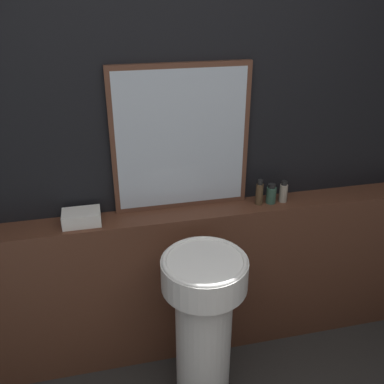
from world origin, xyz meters
TOP-DOWN VIEW (x-y plane):
  - wall_back at (0.00, 1.70)m, footprint 8.00×0.06m
  - vanity_counter at (0.00, 1.57)m, footprint 2.83×0.19m
  - pedestal_sink at (0.00, 1.20)m, footprint 0.41×0.41m
  - mirror at (-0.01, 1.65)m, footprint 0.71×0.03m
  - towel_stack at (-0.54, 1.57)m, footprint 0.19×0.13m
  - shampoo_bottle at (0.40, 1.57)m, footprint 0.04×0.04m
  - conditioner_bottle at (0.47, 1.57)m, footprint 0.05×0.05m
  - lotion_bottle at (0.54, 1.57)m, footprint 0.04×0.04m

SIDE VIEW (x-z plane):
  - vanity_counter at x=0.00m, z-range 0.00..0.94m
  - pedestal_sink at x=0.00m, z-range 0.07..0.97m
  - towel_stack at x=-0.54m, z-range 0.94..1.01m
  - conditioner_bottle at x=0.47m, z-range 0.94..1.05m
  - lotion_bottle at x=0.54m, z-range 0.94..1.06m
  - shampoo_bottle at x=0.40m, z-range 0.94..1.08m
  - wall_back at x=0.00m, z-range 0.00..2.50m
  - mirror at x=-0.01m, z-range 0.94..1.70m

